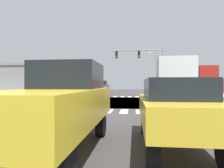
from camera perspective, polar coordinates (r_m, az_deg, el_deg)
name	(u,v)px	position (r m, az deg, el deg)	size (l,w,h in m)	color
ground	(96,101)	(20.21, -4.65, -5.01)	(90.00, 90.00, 0.05)	#3F3A3B
sidewalk_corner_ne	(193,95)	(33.07, 22.53, -2.91)	(12.00, 12.00, 0.14)	#A09B91
sidewalk_corner_nw	(35,94)	(36.01, -21.49, -2.67)	(12.00, 12.00, 0.14)	#A39F95
crosswalk_near	(71,110)	(13.24, -11.94, -7.52)	(13.50, 2.00, 0.01)	silver
crosswalk_far	(104,96)	(27.42, -2.20, -3.64)	(13.50, 2.00, 0.01)	silver
traffic_signal_mast	(142,60)	(27.71, 8.81, 6.90)	(7.38, 0.55, 6.83)	gray
street_lamp	(155,68)	(40.94, 12.43, 4.48)	(1.78, 0.32, 8.31)	gray
bank_building	(9,80)	(39.26, -27.83, 1.15)	(16.83, 8.32, 5.06)	gray
sedan_nearside_1	(175,107)	(5.64, 17.74, -6.28)	(1.80, 4.30, 1.88)	black
pickup_crossing_1	(60,101)	(5.27, -14.82, -4.81)	(2.00, 5.10, 2.35)	black
box_truck_leading_2	(184,77)	(23.94, 20.16, 1.97)	(7.20, 2.40, 4.85)	black
pickup_trailing_3	(102,86)	(36.38, -2.80, -0.72)	(2.00, 5.10, 2.35)	black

